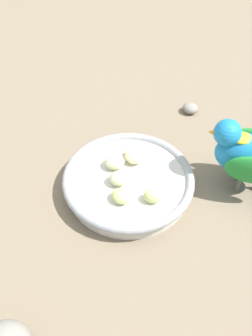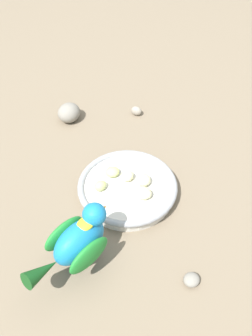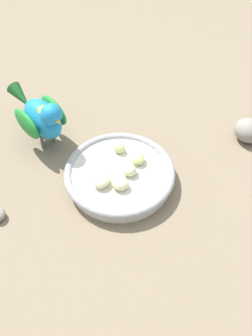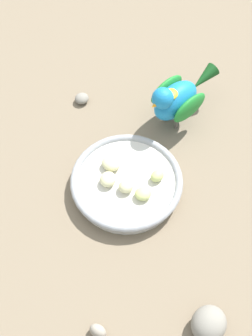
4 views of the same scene
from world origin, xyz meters
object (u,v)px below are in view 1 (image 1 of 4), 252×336
at_px(apple_piece_4, 115,162).
at_px(parrot, 252,154).
at_px(apple_piece_0, 118,179).
at_px(apple_piece_3, 152,196).
at_px(pebble_1, 190,108).
at_px(apple_piece_2, 121,196).
at_px(apple_piece_1, 134,155).
at_px(feeding_bowl, 130,182).

xyz_separation_m(apple_piece_4, parrot, (0.21, -0.01, 0.04)).
relative_size(apple_piece_0, parrot, 0.15).
height_order(apple_piece_3, pebble_1, apple_piece_3).
xyz_separation_m(apple_piece_0, apple_piece_2, (0.01, -0.03, -0.00)).
bearing_deg(apple_piece_2, apple_piece_3, 0.33).
xyz_separation_m(apple_piece_1, apple_piece_4, (-0.03, -0.02, 0.00)).
relative_size(feeding_bowl, apple_piece_1, 5.88).
xyz_separation_m(feeding_bowl, parrot, (0.19, 0.01, 0.06)).
bearing_deg(pebble_1, apple_piece_3, -107.92).
xyz_separation_m(apple_piece_3, parrot, (0.15, 0.06, 0.04)).
distance_m(apple_piece_2, apple_piece_4, 0.07).
bearing_deg(parrot, apple_piece_0, 18.01).
bearing_deg(apple_piece_4, apple_piece_3, -49.24).
xyz_separation_m(parrot, pebble_1, (-0.07, 0.19, -0.06)).
bearing_deg(apple_piece_1, feeding_bowl, -96.89).
bearing_deg(feeding_bowl, apple_piece_3, -51.94).
bearing_deg(apple_piece_1, apple_piece_3, -71.29).
bearing_deg(parrot, apple_piece_3, 32.18).
xyz_separation_m(apple_piece_4, pebble_1, (0.14, 0.18, -0.03)).
height_order(apple_piece_3, apple_piece_4, same).
bearing_deg(apple_piece_3, feeding_bowl, 128.06).
bearing_deg(feeding_bowl, apple_piece_1, 83.11).
height_order(apple_piece_3, parrot, parrot).
bearing_deg(feeding_bowl, pebble_1, 60.73).
height_order(apple_piece_2, parrot, parrot).
height_order(apple_piece_1, apple_piece_4, same).
bearing_deg(parrot, feeding_bowl, 15.58).
bearing_deg(apple_piece_1, apple_piece_2, -101.65).
relative_size(apple_piece_0, apple_piece_2, 0.91).
height_order(apple_piece_1, pebble_1, apple_piece_1).
height_order(feeding_bowl, apple_piece_1, apple_piece_1).
distance_m(apple_piece_3, apple_piece_4, 0.09).
bearing_deg(apple_piece_4, parrot, -3.30).
distance_m(apple_piece_3, pebble_1, 0.26).
height_order(apple_piece_2, pebble_1, apple_piece_2).
distance_m(feeding_bowl, parrot, 0.19).
bearing_deg(apple_piece_1, pebble_1, 55.96).
bearing_deg(feeding_bowl, apple_piece_2, -106.08).
bearing_deg(feeding_bowl, parrot, 4.30).
xyz_separation_m(apple_piece_1, parrot, (0.18, -0.03, 0.04)).
bearing_deg(parrot, apple_piece_4, 7.98).
relative_size(apple_piece_1, apple_piece_4, 1.11).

